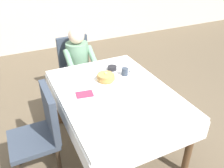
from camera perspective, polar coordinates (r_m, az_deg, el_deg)
ground_plane at (r=2.84m, az=0.60°, el=-14.43°), size 14.00×14.00×0.00m
dining_table_main at (r=2.43m, az=0.68°, el=-3.54°), size 1.12×1.52×0.74m
chair_diner at (r=3.42m, az=-8.85°, el=4.61°), size 0.44×0.45×0.93m
diner_person at (r=3.23m, az=-8.18°, el=5.73°), size 0.40×0.43×1.12m
chair_left_side at (r=2.33m, az=-16.86°, el=-10.48°), size 0.45×0.44×0.93m
plate_breakfast at (r=2.54m, az=-1.50°, el=0.77°), size 0.28×0.28×0.02m
breakfast_stack at (r=2.52m, az=-1.53°, el=1.74°), size 0.20×0.21×0.09m
cup_coffee at (r=2.66m, az=3.20°, el=3.07°), size 0.11×0.08×0.08m
bowl_butter at (r=2.78m, az=0.02°, el=3.95°), size 0.11×0.11×0.04m
fork_left_of_plate at (r=2.47m, az=-5.33°, el=-0.51°), size 0.03×0.18×0.00m
knife_right_of_plate at (r=2.60m, az=2.50°, el=1.38°), size 0.03×0.20×0.00m
spoon_near_edge at (r=2.31m, az=2.36°, el=-2.69°), size 0.15×0.04×0.00m
napkin_folded at (r=2.34m, az=-6.75°, el=-2.51°), size 0.19×0.15×0.01m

